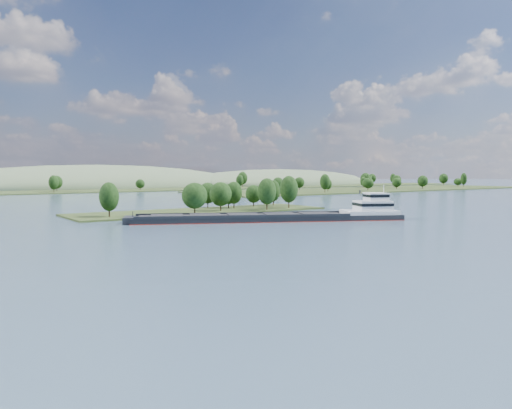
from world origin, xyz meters
TOP-DOWN VIEW (x-y plane):
  - ground at (0.00, 120.00)m, footprint 1800.00×1800.00m
  - tree_island at (6.69, 178.38)m, footprint 100.00×31.53m
  - right_bank at (232.05, 299.91)m, footprint 320.00×90.00m
  - back_shoreline at (8.33, 399.85)m, footprint 900.00×60.00m
  - hill_east at (260.00, 470.00)m, footprint 260.00×140.00m
  - hill_west at (60.00, 500.00)m, footprint 320.00×160.00m
  - cargo_barge at (5.96, 134.87)m, footprint 83.79×46.33m

SIDE VIEW (x-z plane):
  - ground at x=0.00m, z-range 0.00..0.00m
  - hill_east at x=260.00m, z-range -18.00..18.00m
  - hill_west at x=60.00m, z-range -22.00..22.00m
  - back_shoreline at x=8.33m, z-range -7.36..8.86m
  - right_bank at x=232.05m, z-range -6.44..8.50m
  - cargo_barge at x=5.96m, z-range -4.43..7.42m
  - tree_island at x=6.69m, z-range -3.05..11.37m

